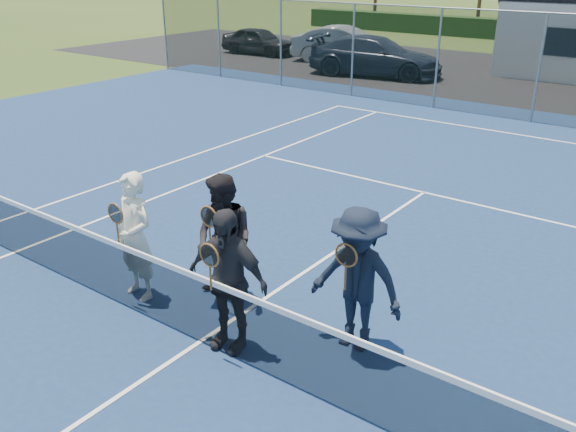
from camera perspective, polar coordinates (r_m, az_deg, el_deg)
name	(u,v)px	position (r m, az deg, el deg)	size (l,w,h in m)	color
court_surface	(201,342)	(7.74, -8.15, -11.63)	(30.00, 30.00, 0.02)	navy
tarmac_carpark	(478,75)	(26.26, 17.32, 12.50)	(40.00, 12.00, 0.01)	black
car_a	(259,41)	(30.58, -2.76, 16.05)	(1.51, 3.75, 1.28)	black
car_b	(345,45)	(28.23, 5.37, 15.66)	(1.63, 4.68, 1.54)	gray
car_c	(375,56)	(25.06, 8.17, 14.58)	(2.14, 5.26, 1.53)	#182031
court_markings	(201,341)	(7.74, -8.16, -11.54)	(11.03, 23.83, 0.01)	white
tennis_net	(198,305)	(7.46, -8.38, -8.28)	(11.68, 0.08, 1.10)	slate
perimeter_fence	(539,69)	(18.72, 22.43, 12.63)	(30.07, 0.07, 3.02)	slate
player_a	(135,237)	(8.45, -14.12, -1.88)	(0.69, 0.53, 1.80)	white
player_b	(225,240)	(8.14, -5.96, -2.25)	(0.92, 0.74, 1.80)	black
player_c	(227,280)	(7.17, -5.72, -5.96)	(1.11, 0.60, 1.80)	#25262B
player_d	(357,280)	(7.19, 6.47, -5.94)	(1.20, 0.74, 1.80)	black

